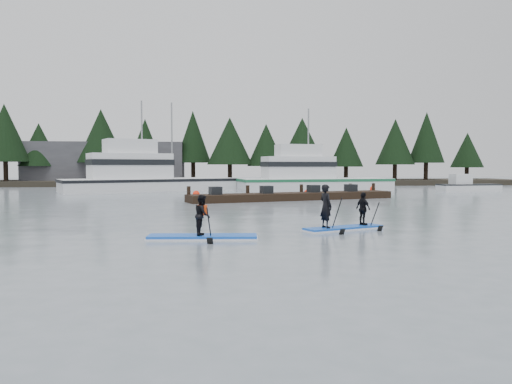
{
  "coord_description": "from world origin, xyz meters",
  "views": [
    {
      "loc": [
        -2.25,
        -16.56,
        2.32
      ],
      "look_at": [
        0.0,
        6.0,
        1.1
      ],
      "focal_mm": 35.0,
      "sensor_mm": 36.0,
      "label": 1
    }
  ],
  "objects": [
    {
      "name": "treeline",
      "position": [
        0.0,
        42.0,
        0.0
      ],
      "size": [
        60.0,
        4.0,
        8.0
      ],
      "primitive_type": null,
      "color": "black",
      "rests_on": "ground"
    },
    {
      "name": "buoy_b",
      "position": [
        -3.02,
        21.17,
        0.0
      ],
      "size": [
        0.53,
        0.53,
        0.53
      ],
      "primitive_type": "sphere",
      "color": "#FF280C",
      "rests_on": "ground"
    },
    {
      "name": "paddleboard_solo",
      "position": [
        -2.38,
        -0.9,
        0.43
      ],
      "size": [
        3.46,
        1.22,
        1.84
      ],
      "rotation": [
        0.0,
        0.0,
        -0.08
      ],
      "color": "blue",
      "rests_on": "ground"
    },
    {
      "name": "fishing_boat_large",
      "position": [
        -7.67,
        28.82,
        0.66
      ],
      "size": [
        15.89,
        9.98,
        8.97
      ],
      "rotation": [
        0.0,
        0.0,
        0.4
      ],
      "color": "white",
      "rests_on": "ground"
    },
    {
      "name": "ground",
      "position": [
        0.0,
        0.0,
        0.0
      ],
      "size": [
        160.0,
        160.0,
        0.0
      ],
      "primitive_type": "plane",
      "color": "slate",
      "rests_on": "ground"
    },
    {
      "name": "floating_dock",
      "position": [
        3.56,
        16.28,
        0.24
      ],
      "size": [
        14.39,
        6.12,
        0.48
      ],
      "primitive_type": "cube",
      "rotation": [
        0.0,
        0.0,
        0.3
      ],
      "color": "black",
      "rests_on": "ground"
    },
    {
      "name": "paddleboard_duo",
      "position": [
        2.65,
        0.91,
        0.58
      ],
      "size": [
        3.15,
        1.88,
        2.13
      ],
      "rotation": [
        0.0,
        0.0,
        0.4
      ],
      "color": "blue",
      "rests_on": "ground"
    },
    {
      "name": "buoy_c",
      "position": [
        12.83,
        27.74,
        0.0
      ],
      "size": [
        0.61,
        0.61,
        0.61
      ],
      "primitive_type": "sphere",
      "color": "#FF280C",
      "rests_on": "ground"
    },
    {
      "name": "far_shore",
      "position": [
        0.0,
        42.0,
        0.3
      ],
      "size": [
        70.0,
        8.0,
        0.6
      ],
      "primitive_type": "cube",
      "color": "#2D281E",
      "rests_on": "ground"
    },
    {
      "name": "fishing_boat_medium",
      "position": [
        7.41,
        28.84,
        0.59
      ],
      "size": [
        14.48,
        5.95,
        8.43
      ],
      "rotation": [
        0.0,
        0.0,
        0.14
      ],
      "color": "white",
      "rests_on": "ground"
    },
    {
      "name": "skiff",
      "position": [
        20.92,
        25.51,
        0.32
      ],
      "size": [
        5.64,
        2.18,
        0.64
      ],
      "primitive_type": "cube",
      "rotation": [
        0.0,
        0.0,
        0.1
      ],
      "color": "white",
      "rests_on": "ground"
    },
    {
      "name": "buoy_d",
      "position": [
        5.56,
        21.47,
        0.0
      ],
      "size": [
        0.57,
        0.57,
        0.57
      ],
      "primitive_type": "sphere",
      "color": "#FF280C",
      "rests_on": "ground"
    },
    {
      "name": "buoy_a",
      "position": [
        -13.65,
        26.76,
        0.0
      ],
      "size": [
        0.58,
        0.58,
        0.58
      ],
      "primitive_type": "sphere",
      "color": "#FF280C",
      "rests_on": "ground"
    },
    {
      "name": "waterfront_building",
      "position": [
        -14.0,
        44.0,
        2.5
      ],
      "size": [
        18.0,
        6.0,
        5.0
      ],
      "primitive_type": "cube",
      "color": "#4C4C51",
      "rests_on": "ground"
    }
  ]
}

